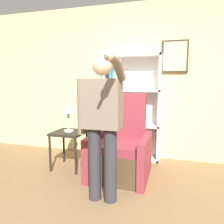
# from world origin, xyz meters

# --- Properties ---
(ground_plane) EXTENTS (14.00, 14.00, 0.00)m
(ground_plane) POSITION_xyz_m (0.00, 0.00, 0.00)
(ground_plane) COLOR brown
(wall_back) EXTENTS (8.00, 0.11, 2.80)m
(wall_back) POSITION_xyz_m (0.01, 2.03, 1.40)
(wall_back) COLOR #DBCC84
(wall_back) RESTS_ON ground_plane
(bookcase) EXTENTS (1.02, 0.28, 1.88)m
(bookcase) POSITION_xyz_m (-0.19, 1.87, 0.89)
(bookcase) COLOR white
(bookcase) RESTS_ON ground_plane
(armchair) EXTENTS (0.85, 0.86, 1.23)m
(armchair) POSITION_xyz_m (-0.11, 1.09, 0.37)
(armchair) COLOR #4C3823
(armchair) RESTS_ON ground_plane
(person_standing) EXTENTS (0.58, 0.78, 1.69)m
(person_standing) POSITION_xyz_m (-0.15, 0.32, 0.97)
(person_standing) COLOR #2D2D33
(person_standing) RESTS_ON ground_plane
(side_table) EXTENTS (0.50, 0.50, 0.61)m
(side_table) POSITION_xyz_m (-0.99, 1.12, 0.51)
(side_table) COLOR black
(side_table) RESTS_ON ground_plane
(table_lamp) EXTENTS (0.22, 0.22, 0.51)m
(table_lamp) POSITION_xyz_m (-0.99, 1.12, 0.98)
(table_lamp) COLOR #B7B2A8
(table_lamp) RESTS_ON side_table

